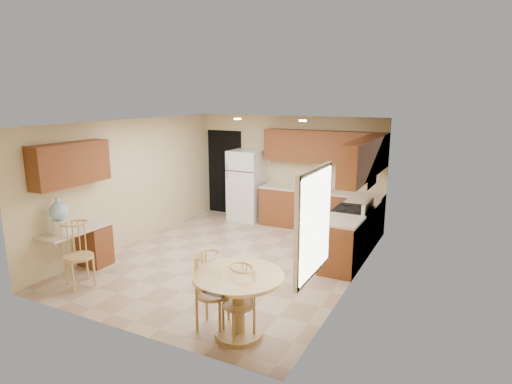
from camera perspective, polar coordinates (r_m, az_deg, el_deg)
The scene contains 30 objects.
floor at distance 8.01m, azimuth -3.40°, elevation -8.88°, with size 5.50×5.50×0.00m, color tan.
ceiling at distance 7.46m, azimuth -3.65°, elevation 9.28°, with size 4.50×5.50×0.02m, color white.
wall_back at distance 10.06m, azimuth 4.44°, elevation 3.00°, with size 4.50×0.02×2.50m, color beige.
wall_front at distance 5.53m, azimuth -18.14°, elevation -5.80°, with size 4.50×0.02×2.50m, color beige.
wall_left at distance 8.97m, azimuth -16.03°, elevation 1.34°, with size 0.02×5.50×2.50m, color beige.
wall_right at distance 6.81m, azimuth 13.06°, elevation -2.03°, with size 0.02×5.50×2.50m, color beige.
doorway at distance 10.86m, azimuth -4.18°, elevation 2.66°, with size 0.90×0.02×2.10m, color black.
base_cab_back at distance 9.66m, azimuth 8.47°, elevation -2.47°, with size 2.75×0.60×0.87m, color brown.
counter_back at distance 9.55m, azimuth 8.56°, elevation 0.17°, with size 2.75×0.63×0.04m, color beige.
base_cab_right_a at distance 8.83m, azimuth 13.86°, elevation -4.16°, with size 0.60×0.59×0.87m, color brown.
counter_right_a at distance 8.71m, azimuth 14.02°, elevation -1.30°, with size 0.63×0.59×0.04m, color beige.
base_cab_right_b at distance 7.49m, azimuth 11.26°, elevation -7.12°, with size 0.60×0.80×0.87m, color brown.
counter_right_b at distance 7.35m, azimuth 11.41°, elevation -3.78°, with size 0.63×0.80×0.04m, color beige.
upper_cab_back at distance 9.52m, azimuth 9.01°, elevation 5.98°, with size 2.75×0.33×0.70m, color brown.
upper_cab_right at distance 7.89m, azimuth 14.27°, elevation 4.35°, with size 0.33×2.42×0.70m, color brown.
upper_cab_left at distance 7.67m, azimuth -23.50°, elevation 3.46°, with size 0.33×1.40×0.70m, color brown.
sink at distance 9.55m, azimuth 8.42°, elevation 0.31°, with size 0.78×0.44×0.01m, color silver.
range_hood at distance 7.95m, azimuth 13.46°, elevation 1.31°, with size 0.50×0.76×0.14m, color silver.
desk_pedestal at distance 8.13m, azimuth -20.67°, elevation -6.67°, with size 0.48×0.42×0.72m, color brown.
desk_top at distance 7.78m, azimuth -22.95°, elevation -4.71°, with size 0.50×1.20×0.04m, color beige.
window at distance 5.03m, azimuth 7.79°, elevation -4.11°, with size 0.06×1.12×1.30m.
can_light_a at distance 8.75m, azimuth -2.47°, elevation 9.71°, with size 0.14×0.14×0.02m, color white.
can_light_b at distance 8.15m, azimuth 6.26°, elevation 9.42°, with size 0.14×0.14×0.02m, color white.
refrigerator at distance 10.22m, azimuth -1.28°, elevation 0.87°, with size 0.74×0.72×1.69m.
stove at distance 8.20m, azimuth 12.60°, elevation -5.16°, with size 0.65×0.76×1.09m.
dining_table at distance 5.40m, azimuth -2.36°, elevation -13.69°, with size 1.12×1.12×0.83m.
chair_table_a at distance 5.51m, azimuth -6.38°, elevation -12.49°, with size 0.44×0.57×0.99m.
chair_table_b at distance 5.33m, azimuth -2.83°, elevation -13.96°, with size 0.40×0.47×0.91m.
chair_desk at distance 7.21m, azimuth -23.23°, elevation -7.16°, with size 0.45×0.58×1.02m.
water_crock at distance 7.53m, azimuth -24.73°, elevation -3.09°, with size 0.29×0.29×0.61m.
Camera 1 is at (3.78, -6.41, 2.95)m, focal length 30.00 mm.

